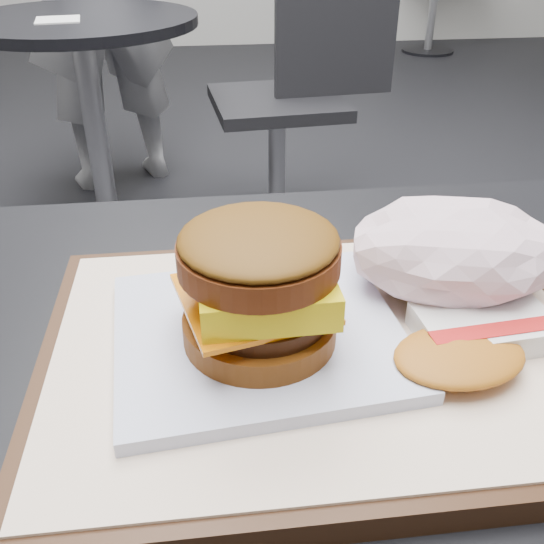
{
  "coord_description": "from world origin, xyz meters",
  "views": [
    {
      "loc": [
        -0.01,
        -0.3,
        1.05
      ],
      "look_at": [
        0.03,
        0.03,
        0.83
      ],
      "focal_mm": 40.0,
      "sensor_mm": 36.0,
      "label": 1
    }
  ],
  "objects_px": {
    "hash_brown": "(474,340)",
    "neighbor_chair": "(297,86)",
    "breakfast_sandwich": "(260,298)",
    "crumpled_wrapper": "(454,250)",
    "neighbor_table": "(89,84)",
    "serving_tray": "(321,351)"
  },
  "relations": [
    {
      "from": "serving_tray",
      "to": "crumpled_wrapper",
      "type": "height_order",
      "value": "crumpled_wrapper"
    },
    {
      "from": "hash_brown",
      "to": "neighbor_table",
      "type": "xyz_separation_m",
      "value": [
        -0.51,
        1.66,
        -0.25
      ]
    },
    {
      "from": "neighbor_table",
      "to": "crumpled_wrapper",
      "type": "bearing_deg",
      "value": -71.79
    },
    {
      "from": "hash_brown",
      "to": "breakfast_sandwich",
      "type": "bearing_deg",
      "value": 170.68
    },
    {
      "from": "crumpled_wrapper",
      "to": "neighbor_table",
      "type": "relative_size",
      "value": 0.2
    },
    {
      "from": "crumpled_wrapper",
      "to": "neighbor_chair",
      "type": "distance_m",
      "value": 1.67
    },
    {
      "from": "hash_brown",
      "to": "neighbor_table",
      "type": "bearing_deg",
      "value": 107.05
    },
    {
      "from": "serving_tray",
      "to": "crumpled_wrapper",
      "type": "distance_m",
      "value": 0.13
    },
    {
      "from": "serving_tray",
      "to": "hash_brown",
      "type": "distance_m",
      "value": 0.1
    },
    {
      "from": "serving_tray",
      "to": "breakfast_sandwich",
      "type": "bearing_deg",
      "value": -176.82
    },
    {
      "from": "crumpled_wrapper",
      "to": "neighbor_table",
      "type": "distance_m",
      "value": 1.69
    },
    {
      "from": "breakfast_sandwich",
      "to": "crumpled_wrapper",
      "type": "distance_m",
      "value": 0.16
    },
    {
      "from": "hash_brown",
      "to": "neighbor_chair",
      "type": "distance_m",
      "value": 1.74
    },
    {
      "from": "breakfast_sandwich",
      "to": "neighbor_chair",
      "type": "relative_size",
      "value": 0.23
    },
    {
      "from": "breakfast_sandwich",
      "to": "neighbor_table",
      "type": "xyz_separation_m",
      "value": [
        -0.37,
        1.64,
        -0.28
      ]
    },
    {
      "from": "serving_tray",
      "to": "neighbor_chair",
      "type": "bearing_deg",
      "value": 81.52
    },
    {
      "from": "neighbor_table",
      "to": "neighbor_chair",
      "type": "bearing_deg",
      "value": 4.4
    },
    {
      "from": "breakfast_sandwich",
      "to": "hash_brown",
      "type": "distance_m",
      "value": 0.14
    },
    {
      "from": "hash_brown",
      "to": "neighbor_table",
      "type": "distance_m",
      "value": 1.75
    },
    {
      "from": "neighbor_chair",
      "to": "crumpled_wrapper",
      "type": "bearing_deg",
      "value": -95.02
    },
    {
      "from": "serving_tray",
      "to": "neighbor_table",
      "type": "height_order",
      "value": "serving_tray"
    },
    {
      "from": "serving_tray",
      "to": "neighbor_chair",
      "type": "xyz_separation_m",
      "value": [
        0.25,
        1.69,
        -0.27
      ]
    }
  ]
}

